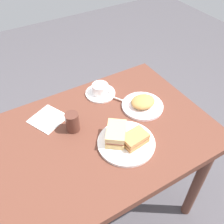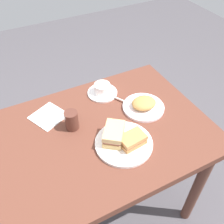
{
  "view_description": "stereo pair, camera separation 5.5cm",
  "coord_description": "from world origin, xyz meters",
  "px_view_note": "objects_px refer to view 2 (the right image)",
  "views": [
    {
      "loc": [
        0.33,
        0.7,
        1.65
      ],
      "look_at": [
        -0.12,
        -0.06,
        0.79
      ],
      "focal_mm": 40.23,
      "sensor_mm": 36.0,
      "label": 1
    },
    {
      "loc": [
        0.28,
        0.73,
        1.65
      ],
      "look_at": [
        -0.12,
        -0.06,
        0.79
      ],
      "focal_mm": 40.23,
      "sensor_mm": 36.0,
      "label": 2
    }
  ],
  "objects_px": {
    "spoon": "(114,97)",
    "side_plate": "(143,107)",
    "drinking_glass": "(72,120)",
    "sandwich_plate": "(124,143)",
    "dining_table": "(96,147)",
    "napkin": "(49,116)",
    "coffee_saucer": "(102,93)",
    "coffee_cup": "(103,88)",
    "sandwich_front": "(132,140)",
    "sandwich_back": "(114,134)"
  },
  "relations": [
    {
      "from": "napkin",
      "to": "sandwich_back",
      "type": "bearing_deg",
      "value": 127.26
    },
    {
      "from": "sandwich_front",
      "to": "napkin",
      "type": "xyz_separation_m",
      "value": [
        0.28,
        -0.35,
        -0.04
      ]
    },
    {
      "from": "spoon",
      "to": "drinking_glass",
      "type": "bearing_deg",
      "value": 19.18
    },
    {
      "from": "spoon",
      "to": "drinking_glass",
      "type": "xyz_separation_m",
      "value": [
        0.28,
        0.1,
        0.04
      ]
    },
    {
      "from": "sandwich_plate",
      "to": "spoon",
      "type": "relative_size",
      "value": 2.84
    },
    {
      "from": "sandwich_plate",
      "to": "coffee_saucer",
      "type": "distance_m",
      "value": 0.37
    },
    {
      "from": "spoon",
      "to": "side_plate",
      "type": "relative_size",
      "value": 0.43
    },
    {
      "from": "dining_table",
      "to": "side_plate",
      "type": "relative_size",
      "value": 5.12
    },
    {
      "from": "dining_table",
      "to": "coffee_cup",
      "type": "xyz_separation_m",
      "value": [
        -0.16,
        -0.25,
        0.15
      ]
    },
    {
      "from": "sandwich_plate",
      "to": "coffee_saucer",
      "type": "height_order",
      "value": "sandwich_plate"
    },
    {
      "from": "coffee_saucer",
      "to": "spoon",
      "type": "relative_size",
      "value": 1.79
    },
    {
      "from": "coffee_saucer",
      "to": "napkin",
      "type": "distance_m",
      "value": 0.32
    },
    {
      "from": "side_plate",
      "to": "coffee_saucer",
      "type": "bearing_deg",
      "value": -56.03
    },
    {
      "from": "sandwich_front",
      "to": "sandwich_back",
      "type": "height_order",
      "value": "sandwich_back"
    },
    {
      "from": "sandwich_back",
      "to": "spoon",
      "type": "xyz_separation_m",
      "value": [
        -0.14,
        -0.26,
        -0.03
      ]
    },
    {
      "from": "sandwich_plate",
      "to": "drinking_glass",
      "type": "distance_m",
      "value": 0.27
    },
    {
      "from": "coffee_cup",
      "to": "napkin",
      "type": "xyz_separation_m",
      "value": [
        0.32,
        0.04,
        -0.04
      ]
    },
    {
      "from": "side_plate",
      "to": "spoon",
      "type": "bearing_deg",
      "value": -54.07
    },
    {
      "from": "sandwich_front",
      "to": "drinking_glass",
      "type": "relative_size",
      "value": 1.24
    },
    {
      "from": "napkin",
      "to": "drinking_glass",
      "type": "xyz_separation_m",
      "value": [
        -0.08,
        0.13,
        0.05
      ]
    },
    {
      "from": "sandwich_back",
      "to": "side_plate",
      "type": "relative_size",
      "value": 0.7
    },
    {
      "from": "coffee_cup",
      "to": "sandwich_plate",
      "type": "bearing_deg",
      "value": 79.19
    },
    {
      "from": "napkin",
      "to": "drinking_glass",
      "type": "distance_m",
      "value": 0.16
    },
    {
      "from": "coffee_saucer",
      "to": "sandwich_back",
      "type": "bearing_deg",
      "value": 73.25
    },
    {
      "from": "sandwich_plate",
      "to": "drinking_glass",
      "type": "bearing_deg",
      "value": -50.37
    },
    {
      "from": "sandwich_back",
      "to": "coffee_cup",
      "type": "distance_m",
      "value": 0.34
    },
    {
      "from": "napkin",
      "to": "spoon",
      "type": "bearing_deg",
      "value": 175.29
    },
    {
      "from": "dining_table",
      "to": "napkin",
      "type": "distance_m",
      "value": 0.28
    },
    {
      "from": "dining_table",
      "to": "sandwich_plate",
      "type": "relative_size",
      "value": 4.22
    },
    {
      "from": "spoon",
      "to": "napkin",
      "type": "bearing_deg",
      "value": -4.71
    },
    {
      "from": "coffee_cup",
      "to": "drinking_glass",
      "type": "xyz_separation_m",
      "value": [
        0.24,
        0.16,
        0.01
      ]
    },
    {
      "from": "coffee_saucer",
      "to": "napkin",
      "type": "xyz_separation_m",
      "value": [
        0.32,
        0.04,
        -0.0
      ]
    },
    {
      "from": "sandwich_plate",
      "to": "coffee_cup",
      "type": "relative_size",
      "value": 2.73
    },
    {
      "from": "dining_table",
      "to": "sandwich_plate",
      "type": "distance_m",
      "value": 0.19
    },
    {
      "from": "dining_table",
      "to": "sandwich_front",
      "type": "relative_size",
      "value": 9.11
    },
    {
      "from": "dining_table",
      "to": "coffee_cup",
      "type": "relative_size",
      "value": 11.51
    },
    {
      "from": "coffee_saucer",
      "to": "coffee_cup",
      "type": "relative_size",
      "value": 1.71
    },
    {
      "from": "coffee_saucer",
      "to": "drinking_glass",
      "type": "distance_m",
      "value": 0.29
    },
    {
      "from": "coffee_saucer",
      "to": "spoon",
      "type": "xyz_separation_m",
      "value": [
        -0.04,
        0.07,
        0.01
      ]
    },
    {
      "from": "napkin",
      "to": "dining_table",
      "type": "bearing_deg",
      "value": 127.73
    },
    {
      "from": "coffee_saucer",
      "to": "sandwich_front",
      "type": "bearing_deg",
      "value": 84.31
    },
    {
      "from": "sandwich_back",
      "to": "side_plate",
      "type": "distance_m",
      "value": 0.27
    },
    {
      "from": "sandwich_plate",
      "to": "coffee_cup",
      "type": "distance_m",
      "value": 0.37
    },
    {
      "from": "spoon",
      "to": "napkin",
      "type": "distance_m",
      "value": 0.36
    },
    {
      "from": "sandwich_plate",
      "to": "spoon",
      "type": "xyz_separation_m",
      "value": [
        -0.11,
        -0.3,
        0.01
      ]
    },
    {
      "from": "dining_table",
      "to": "drinking_glass",
      "type": "xyz_separation_m",
      "value": [
        0.08,
        -0.08,
        0.16
      ]
    },
    {
      "from": "side_plate",
      "to": "sandwich_back",
      "type": "bearing_deg",
      "value": 27.58
    },
    {
      "from": "coffee_saucer",
      "to": "side_plate",
      "type": "xyz_separation_m",
      "value": [
        -0.14,
        0.2,
        0.0
      ]
    },
    {
      "from": "dining_table",
      "to": "spoon",
      "type": "bearing_deg",
      "value": -137.61
    },
    {
      "from": "sandwich_front",
      "to": "coffee_saucer",
      "type": "distance_m",
      "value": 0.39
    }
  ]
}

